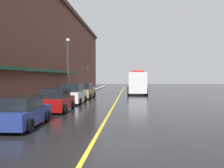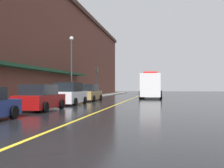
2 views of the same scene
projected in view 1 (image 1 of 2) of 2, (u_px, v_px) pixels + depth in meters
The scene contains 12 objects.
ground_plane at pixel (119, 96), 33.53m from camera, with size 112.00×112.00×0.00m, color black.
sidewalk_left at pixel (73, 95), 33.97m from camera, with size 2.40×70.00×0.15m, color #ADA8A0.
lane_center_stripe at pixel (119, 96), 33.53m from camera, with size 0.16×70.00×0.01m, color gold.
brick_building_left at pixel (31, 47), 33.18m from camera, with size 9.59×64.00×12.82m.
parked_car_0 at pixel (21, 112), 12.60m from camera, with size 2.18×4.32×1.54m.
parked_car_1 at pixel (56, 100), 18.38m from camera, with size 2.13×4.38×1.70m.
parked_car_2 at pixel (73, 94), 23.95m from camera, with size 2.16×4.39×1.91m.
parked_car_3 at pixel (85, 91), 29.88m from camera, with size 2.12×4.47×1.78m.
box_truck at pixel (137, 83), 37.05m from camera, with size 2.82×8.10×3.39m.
parking_meter_2 at pixel (56, 93), 23.19m from camera, with size 0.14×0.18×1.33m.
street_lamp_left at pixel (68, 61), 29.86m from camera, with size 0.44×0.44×6.94m.
traffic_light_near at pixel (86, 73), 38.46m from camera, with size 0.38×0.36×4.30m.
Camera 1 is at (1.42, -8.46, 2.52)m, focal length 40.35 mm.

